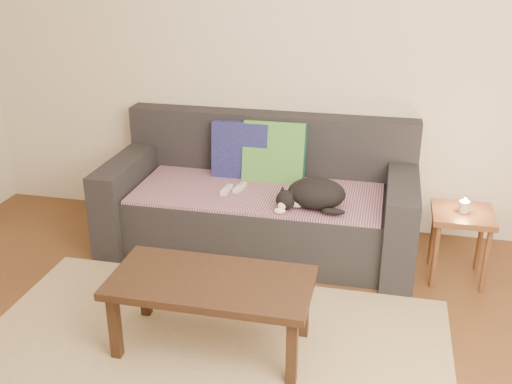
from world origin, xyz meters
TOP-DOWN VIEW (x-y plane):
  - back_wall at (0.00, 2.00)m, footprint 4.50×0.04m
  - sofa at (0.00, 1.57)m, footprint 2.10×0.94m
  - throw_blanket at (0.00, 1.48)m, footprint 1.66×0.74m
  - cushion_navy at (-0.18, 1.74)m, footprint 0.40×0.14m
  - cushion_green at (0.06, 1.74)m, footprint 0.43×0.20m
  - cat at (0.40, 1.29)m, footprint 0.46×0.34m
  - wii_remote_a at (-0.20, 1.42)m, footprint 0.05×0.15m
  - wii_remote_b at (-0.13, 1.47)m, footprint 0.06×0.15m
  - side_table at (1.32, 1.38)m, footprint 0.37×0.37m
  - candle at (1.32, 1.38)m, footprint 0.06×0.06m
  - rug at (0.00, 0.15)m, footprint 2.50×1.80m
  - coffee_table at (0.01, 0.35)m, footprint 1.03×0.52m

SIDE VIEW (x-z plane):
  - rug at x=0.00m, z-range 0.00..0.01m
  - sofa at x=0.00m, z-range -0.13..0.74m
  - coffee_table at x=0.01m, z-range 0.15..0.57m
  - side_table at x=1.32m, z-range 0.15..0.61m
  - throw_blanket at x=0.00m, z-range 0.42..0.44m
  - wii_remote_a at x=-0.20m, z-range 0.44..0.47m
  - wii_remote_b at x=-0.13m, z-range 0.44..0.47m
  - candle at x=1.32m, z-range 0.45..0.54m
  - cat at x=0.40m, z-range 0.44..0.63m
  - cushion_navy at x=-0.18m, z-range 0.43..0.83m
  - cushion_green at x=0.06m, z-range 0.41..0.85m
  - back_wall at x=0.00m, z-range 0.00..2.60m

